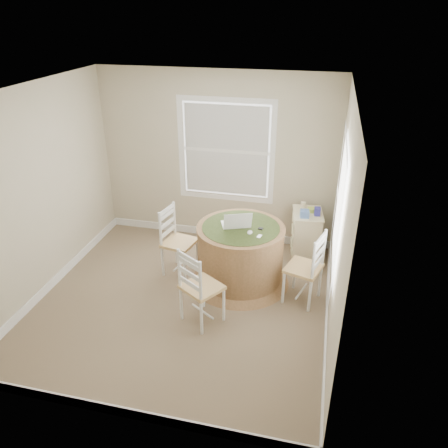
% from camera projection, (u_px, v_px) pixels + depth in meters
% --- Properties ---
extents(room, '(3.64, 3.64, 2.64)m').
position_uv_depth(room, '(196.00, 204.00, 5.09)').
color(room, '#7F6A51').
rests_on(room, ground).
extents(round_table, '(1.33, 1.33, 0.83)m').
position_uv_depth(round_table, '(240.00, 252.00, 5.77)').
color(round_table, '#9B6B45').
rests_on(round_table, ground).
extents(chair_left, '(0.47, 0.49, 0.95)m').
position_uv_depth(chair_left, '(179.00, 242.00, 5.96)').
color(chair_left, white).
rests_on(chair_left, ground).
extents(chair_near, '(0.57, 0.56, 0.95)m').
position_uv_depth(chair_near, '(202.00, 287.00, 5.03)').
color(chair_near, white).
rests_on(chair_near, ground).
extents(chair_right, '(0.51, 0.52, 0.95)m').
position_uv_depth(chair_right, '(303.00, 268.00, 5.39)').
color(chair_right, white).
rests_on(chair_right, ground).
extents(laptop, '(0.45, 0.42, 0.25)m').
position_uv_depth(laptop, '(236.00, 224.00, 5.62)').
color(laptop, white).
rests_on(laptop, round_table).
extents(mouse, '(0.09, 0.12, 0.04)m').
position_uv_depth(mouse, '(250.00, 232.00, 5.45)').
color(mouse, white).
rests_on(mouse, round_table).
extents(phone, '(0.06, 0.10, 0.02)m').
position_uv_depth(phone, '(259.00, 237.00, 5.38)').
color(phone, '#B7BABF').
rests_on(phone, round_table).
extents(keys, '(0.07, 0.06, 0.02)m').
position_uv_depth(keys, '(261.00, 229.00, 5.55)').
color(keys, black).
rests_on(keys, round_table).
extents(corner_chest, '(0.48, 0.61, 0.74)m').
position_uv_depth(corner_chest, '(306.00, 235.00, 6.36)').
color(corner_chest, beige).
rests_on(corner_chest, ground).
extents(tissue_box, '(0.14, 0.14, 0.10)m').
position_uv_depth(tissue_box, '(305.00, 213.00, 6.05)').
color(tissue_box, '#5378BE').
rests_on(tissue_box, corner_chest).
extents(box_yellow, '(0.16, 0.12, 0.06)m').
position_uv_depth(box_yellow, '(313.00, 210.00, 6.20)').
color(box_yellow, '#BBD24A').
rests_on(box_yellow, corner_chest).
extents(box_blue, '(0.09, 0.09, 0.12)m').
position_uv_depth(box_blue, '(317.00, 211.00, 6.09)').
color(box_blue, navy).
rests_on(box_blue, corner_chest).
extents(cup_cream, '(0.07, 0.07, 0.09)m').
position_uv_depth(cup_cream, '(303.00, 205.00, 6.32)').
color(cup_cream, beige).
rests_on(cup_cream, corner_chest).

